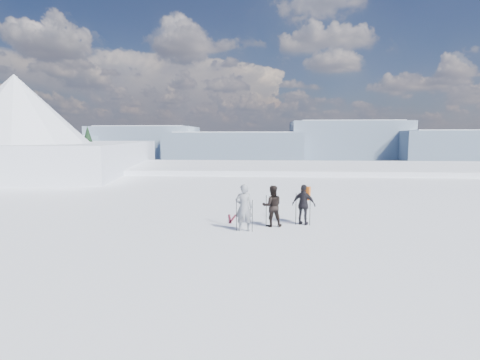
{
  "coord_description": "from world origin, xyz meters",
  "views": [
    {
      "loc": [
        -1.29,
        -12.32,
        3.69
      ],
      "look_at": [
        -2.38,
        3.0,
        1.9
      ],
      "focal_mm": 28.0,
      "sensor_mm": 36.0,
      "label": 1
    }
  ],
  "objects_px": {
    "skis_loose": "(231,219)",
    "skier_pack": "(304,205)",
    "skier_dark": "(272,206)",
    "skier_grey": "(244,208)"
  },
  "relations": [
    {
      "from": "skis_loose",
      "to": "skier_pack",
      "type": "bearing_deg",
      "value": -15.23
    },
    {
      "from": "skier_dark",
      "to": "skier_pack",
      "type": "distance_m",
      "value": 1.38
    },
    {
      "from": "skier_grey",
      "to": "skis_loose",
      "type": "height_order",
      "value": "skier_grey"
    },
    {
      "from": "skier_dark",
      "to": "skier_pack",
      "type": "height_order",
      "value": "skier_dark"
    },
    {
      "from": "skier_grey",
      "to": "skis_loose",
      "type": "xyz_separation_m",
      "value": [
        -0.69,
        2.06,
        -0.91
      ]
    },
    {
      "from": "skier_grey",
      "to": "skier_pack",
      "type": "distance_m",
      "value": 2.72
    },
    {
      "from": "skier_pack",
      "to": "skis_loose",
      "type": "relative_size",
      "value": 1.0
    },
    {
      "from": "skier_dark",
      "to": "skis_loose",
      "type": "height_order",
      "value": "skier_dark"
    },
    {
      "from": "skier_grey",
      "to": "skier_dark",
      "type": "relative_size",
      "value": 1.09
    },
    {
      "from": "skier_dark",
      "to": "skis_loose",
      "type": "relative_size",
      "value": 1.0
    }
  ]
}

